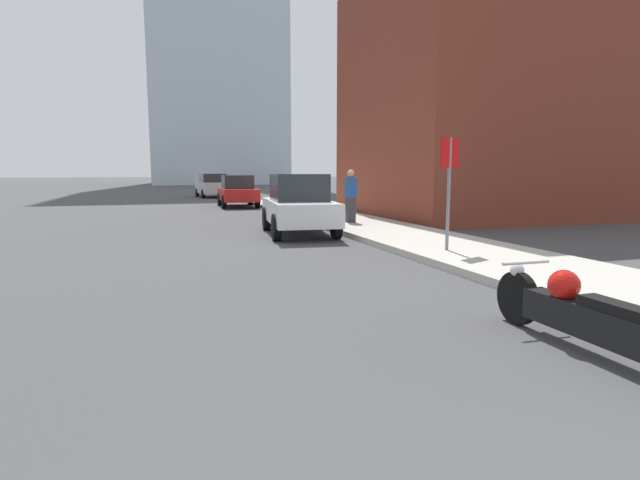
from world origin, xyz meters
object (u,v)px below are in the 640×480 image
object	(u,v)px
parked_car_white	(299,205)
parked_car_silver	(213,186)
parked_car_red	(238,191)
pedestrian	(351,195)
stop_sign	(449,174)
motorcycle	(582,314)

from	to	relation	value
parked_car_white	parked_car_silver	bearing A→B (deg)	96.07
parked_car_red	parked_car_silver	size ratio (longest dim) A/B	0.94
parked_car_silver	pedestrian	distance (m)	21.43
stop_sign	motorcycle	bearing A→B (deg)	-108.63
parked_car_white	pedestrian	world-z (taller)	pedestrian
parked_car_red	stop_sign	xyz separation A→B (m)	(1.82, -16.85, 0.91)
parked_car_white	parked_car_silver	world-z (taller)	parked_car_white
parked_car_red	parked_car_white	bearing A→B (deg)	-88.45
motorcycle	stop_sign	size ratio (longest dim) A/B	1.12
motorcycle	stop_sign	distance (m)	5.71
parked_car_silver	stop_sign	distance (m)	27.48
parked_car_white	parked_car_silver	size ratio (longest dim) A/B	0.91
parked_car_red	parked_car_silver	world-z (taller)	parked_car_silver
motorcycle	parked_car_red	size ratio (longest dim) A/B	0.60
stop_sign	parked_car_white	bearing A→B (deg)	112.29
stop_sign	pedestrian	size ratio (longest dim) A/B	1.36
parked_car_white	parked_car_silver	xyz separation A→B (m)	(-0.09, 22.72, -0.02)
motorcycle	stop_sign	bearing A→B (deg)	71.86
parked_car_white	parked_car_red	world-z (taller)	parked_car_white
motorcycle	parked_car_silver	distance (m)	32.66
parked_car_red	stop_sign	world-z (taller)	stop_sign
pedestrian	motorcycle	bearing A→B (deg)	-99.99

